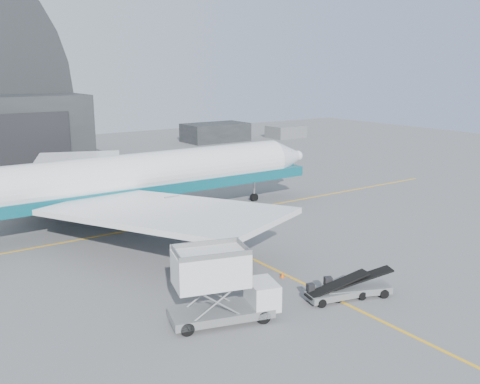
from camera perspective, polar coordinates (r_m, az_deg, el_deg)
ground at (r=41.50m, az=6.55°, el=-9.57°), size 200.00×200.00×0.00m
taxi_lines at (r=51.03m, az=-2.92°, el=-5.11°), size 80.00×42.12×0.02m
distant_bldg_a at (r=120.01m, az=-2.63°, el=5.43°), size 14.00×8.00×4.00m
distant_bldg_b at (r=126.75m, az=4.89°, el=5.81°), size 8.00×6.00×2.80m
airliner at (r=56.72m, az=-11.82°, el=1.38°), size 47.83×46.38×16.79m
catering_truck at (r=34.41m, az=-2.15°, el=-10.02°), size 7.40×4.38×4.79m
pushback_tug at (r=43.40m, az=-1.82°, el=-7.35°), size 4.64×2.92×2.07m
belt_loader_a at (r=38.78m, az=10.22°, el=-10.47°), size 4.87×2.50×1.82m
belt_loader_b at (r=39.64m, az=12.26°, el=-9.97°), size 5.14×3.38×1.95m
traffic_cone at (r=42.21m, az=4.55°, el=-8.78°), size 0.34×0.34×0.49m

